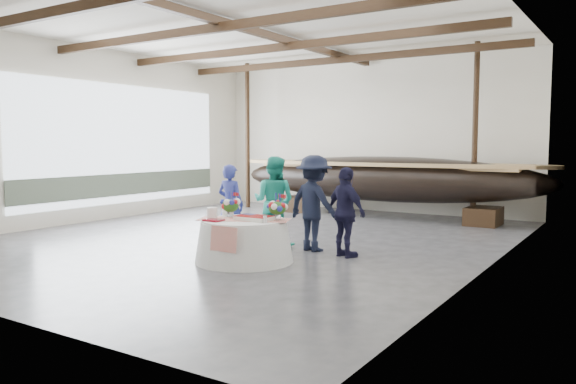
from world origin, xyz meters
The scene contains 14 objects.
floor centered at (0.00, 0.00, 0.00)m, with size 10.00×12.00×0.01m, color #3D3D42.
wall_back centered at (0.00, 6.00, 2.25)m, with size 10.00×0.02×4.50m, color silver.
wall_left centered at (-5.00, 0.00, 2.25)m, with size 0.02×12.00×4.50m, color silver.
wall_right centered at (5.00, 0.00, 2.25)m, with size 0.02×12.00×4.50m, color silver.
ceiling centered at (0.00, 0.00, 4.50)m, with size 10.00×12.00×0.01m, color white.
pavilion_structure centered at (0.00, 0.80, 4.00)m, with size 9.80×11.76×4.50m.
open_bay centered at (-4.95, 1.00, 1.83)m, with size 0.03×7.00×3.20m.
longboat_display centered at (1.09, 4.65, 1.07)m, with size 8.90×1.78×1.67m.
banquet_table centered at (1.35, -2.00, 0.36)m, with size 1.69×1.69×0.73m.
tabletop_items centered at (1.34, -1.86, 0.87)m, with size 1.65×1.11×0.40m.
guest_woman_blue centered at (0.11, -0.80, 0.80)m, with size 0.59×0.38×1.61m, color navy.
guest_woman_teal centered at (0.97, -0.52, 0.89)m, with size 0.86×0.67×1.77m, color teal.
guest_man_left centered at (1.87, -0.50, 0.90)m, with size 1.17×0.67×1.81m, color black.
guest_man_right centered at (2.65, -0.72, 0.80)m, with size 0.94×0.39×1.61m, color black.
Camera 1 is at (7.09, -9.60, 2.03)m, focal length 35.00 mm.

